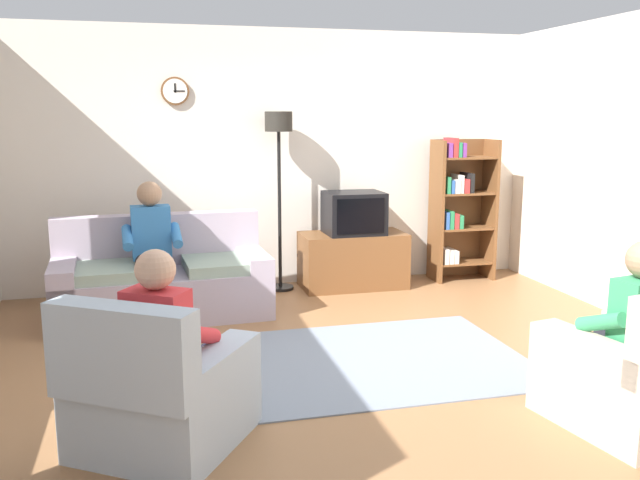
% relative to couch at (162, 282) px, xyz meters
% --- Properties ---
extents(ground_plane, '(12.00, 12.00, 0.00)m').
position_rel_couch_xyz_m(ground_plane, '(1.25, -1.69, -0.31)').
color(ground_plane, '#8C603D').
extents(back_wall_assembly, '(6.20, 0.17, 2.70)m').
position_rel_couch_xyz_m(back_wall_assembly, '(1.25, 0.97, 1.04)').
color(back_wall_assembly, silver).
rests_on(back_wall_assembly, ground_plane).
extents(couch, '(1.95, 0.98, 0.90)m').
position_rel_couch_xyz_m(couch, '(0.00, 0.00, 0.00)').
color(couch, '#A899A8').
rests_on(couch, ground_plane).
extents(tv_stand, '(1.10, 0.56, 0.58)m').
position_rel_couch_xyz_m(tv_stand, '(1.99, 0.56, -0.02)').
color(tv_stand, brown).
rests_on(tv_stand, ground_plane).
extents(tv, '(0.60, 0.49, 0.44)m').
position_rel_couch_xyz_m(tv, '(1.99, 0.54, 0.49)').
color(tv, black).
rests_on(tv, tv_stand).
extents(bookshelf, '(0.68, 0.36, 1.57)m').
position_rel_couch_xyz_m(bookshelf, '(3.23, 0.64, 0.51)').
color(bookshelf, brown).
rests_on(bookshelf, ground_plane).
extents(floor_lamp, '(0.28, 0.28, 1.85)m').
position_rel_couch_xyz_m(floor_lamp, '(1.23, 0.66, 1.14)').
color(floor_lamp, black).
rests_on(floor_lamp, ground_plane).
extents(armchair_near_window, '(1.15, 1.18, 0.90)m').
position_rel_couch_xyz_m(armchair_near_window, '(-0.07, -2.54, -0.02)').
color(armchair_near_window, '#9EADBC').
rests_on(armchair_near_window, ground_plane).
extents(armchair_near_bookshelf, '(0.95, 1.01, 0.90)m').
position_rel_couch_xyz_m(armchair_near_bookshelf, '(2.65, -2.98, -0.02)').
color(armchair_near_bookshelf, '#BCAD99').
rests_on(armchair_near_bookshelf, ground_plane).
extents(area_rug, '(2.20, 1.70, 0.01)m').
position_rel_couch_xyz_m(area_rug, '(1.53, -1.58, -0.31)').
color(area_rug, slate).
rests_on(area_rug, ground_plane).
extents(person_on_couch, '(0.53, 0.55, 1.24)m').
position_rel_couch_xyz_m(person_on_couch, '(-0.07, -0.11, 0.39)').
color(person_on_couch, '#3372B2').
rests_on(person_on_couch, ground_plane).
extents(person_in_left_armchair, '(0.61, 0.64, 1.12)m').
position_rel_couch_xyz_m(person_in_left_armchair, '(-0.02, -2.47, 0.29)').
color(person_in_left_armchair, red).
rests_on(person_in_left_armchair, ground_plane).
extents(person_in_right_armchair, '(0.56, 0.58, 1.12)m').
position_rel_couch_xyz_m(person_in_right_armchair, '(2.64, -2.89, 0.29)').
color(person_in_right_armchair, '#338C59').
rests_on(person_in_right_armchair, ground_plane).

